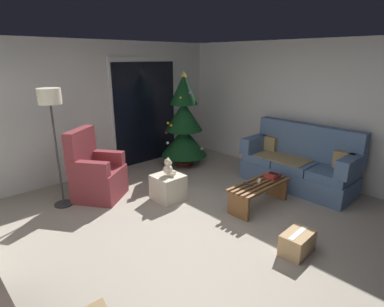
% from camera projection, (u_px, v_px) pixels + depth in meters
% --- Properties ---
extents(ground_plane, '(7.00, 7.00, 0.00)m').
position_uv_depth(ground_plane, '(206.00, 234.00, 4.03)').
color(ground_plane, '#9E9384').
extents(wall_back, '(5.72, 0.12, 2.50)m').
position_uv_depth(wall_back, '(90.00, 110.00, 5.79)').
color(wall_back, silver).
rests_on(wall_back, ground).
extents(wall_right, '(0.12, 6.00, 2.50)m').
position_uv_depth(wall_right, '(320.00, 112.00, 5.52)').
color(wall_right, silver).
rests_on(wall_right, ground).
extents(patio_door_frame, '(1.60, 0.02, 2.20)m').
position_uv_depth(patio_door_frame, '(145.00, 111.00, 6.56)').
color(patio_door_frame, silver).
rests_on(patio_door_frame, ground).
extents(patio_door_glass, '(1.50, 0.02, 2.10)m').
position_uv_depth(patio_door_glass, '(146.00, 113.00, 6.56)').
color(patio_door_glass, black).
rests_on(patio_door_glass, ground).
extents(couch, '(0.78, 1.94, 1.08)m').
position_uv_depth(couch, '(299.00, 164.00, 5.43)').
color(couch, slate).
rests_on(couch, ground).
extents(coffee_table, '(1.10, 0.40, 0.38)m').
position_uv_depth(coffee_table, '(259.00, 191.00, 4.69)').
color(coffee_table, brown).
rests_on(coffee_table, ground).
extents(remote_graphite, '(0.05, 0.16, 0.02)m').
position_uv_depth(remote_graphite, '(248.00, 184.00, 4.60)').
color(remote_graphite, '#333338').
rests_on(remote_graphite, coffee_table).
extents(remote_white, '(0.16, 0.11, 0.02)m').
position_uv_depth(remote_white, '(259.00, 181.00, 4.72)').
color(remote_white, silver).
rests_on(remote_white, coffee_table).
extents(book_stack, '(0.26, 0.21, 0.07)m').
position_uv_depth(book_stack, '(272.00, 176.00, 4.86)').
color(book_stack, '#A32D28').
rests_on(book_stack, coffee_table).
extents(cell_phone, '(0.08, 0.15, 0.01)m').
position_uv_depth(cell_phone, '(274.00, 173.00, 4.84)').
color(cell_phone, black).
rests_on(cell_phone, book_stack).
extents(christmas_tree, '(0.96, 0.96, 1.94)m').
position_uv_depth(christmas_tree, '(184.00, 125.00, 6.35)').
color(christmas_tree, '#4C1E19').
rests_on(christmas_tree, ground).
extents(armchair, '(0.96, 0.96, 1.13)m').
position_uv_depth(armchair, '(96.00, 174.00, 4.97)').
color(armchair, maroon).
rests_on(armchair, ground).
extents(floor_lamp, '(0.32, 0.32, 1.78)m').
position_uv_depth(floor_lamp, '(51.00, 108.00, 4.38)').
color(floor_lamp, '#2D2D30').
rests_on(floor_lamp, ground).
extents(ottoman, '(0.44, 0.44, 0.41)m').
position_uv_depth(ottoman, '(168.00, 187.00, 4.95)').
color(ottoman, beige).
rests_on(ottoman, ground).
extents(teddy_bear_cream, '(0.21, 0.22, 0.29)m').
position_uv_depth(teddy_bear_cream, '(168.00, 168.00, 4.85)').
color(teddy_bear_cream, beige).
rests_on(teddy_bear_cream, ottoman).
extents(cardboard_box_taped_mid_floor, '(0.44, 0.29, 0.26)m').
position_uv_depth(cardboard_box_taped_mid_floor, '(297.00, 243.00, 3.61)').
color(cardboard_box_taped_mid_floor, tan).
rests_on(cardboard_box_taped_mid_floor, ground).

